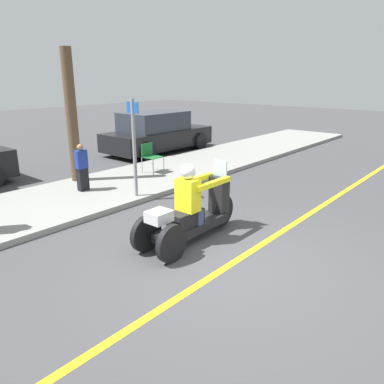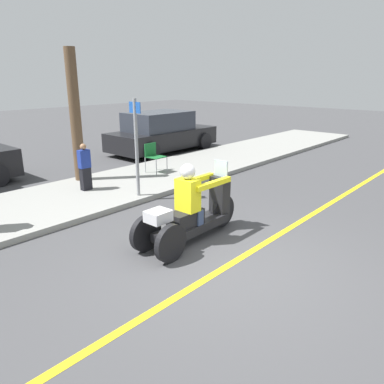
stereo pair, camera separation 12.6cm
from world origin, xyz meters
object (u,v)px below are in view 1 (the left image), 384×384
Objects in this scene: motorcycle_trike at (192,213)px; street_sign at (134,144)px; folding_chair_curbside at (150,155)px; parked_car_lot_far at (157,133)px; spectator_with_child at (82,168)px; tree_trunk at (72,117)px.

motorcycle_trike is 1.05× the size of street_sign.
parked_car_lot_far reaches higher than folding_chair_curbside.
street_sign is at bearing -66.84° from spectator_with_child.
street_sign is (0.85, 2.41, 0.82)m from motorcycle_trike.
motorcycle_trike is at bearing -94.62° from spectator_with_child.
tree_trunk is 2.28m from street_sign.
motorcycle_trike is 2.82× the size of folding_chair_curbside.
street_sign is (-1.78, -1.39, 0.69)m from folding_chair_curbside.
parked_car_lot_far is 4.97m from tree_trunk.
spectator_with_child is 0.51× the size of street_sign.
parked_car_lot_far is at bearing 19.37° from tree_trunk.
folding_chair_curbside is at bearing -137.71° from parked_car_lot_far.
parked_car_lot_far reaches higher than spectator_with_child.
spectator_with_child is at bearing 113.16° from street_sign.
motorcycle_trike is 8.21m from parked_car_lot_far.
tree_trunk is 1.52× the size of street_sign.
street_sign reaches higher than parked_car_lot_far.
spectator_with_child is at bearing -153.06° from parked_car_lot_far.
spectator_with_child is 0.26× the size of parked_car_lot_far.
tree_trunk is at bearing 92.81° from street_sign.
motorcycle_trike reaches higher than spectator_with_child.
folding_chair_curbside is 2.37m from tree_trunk.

